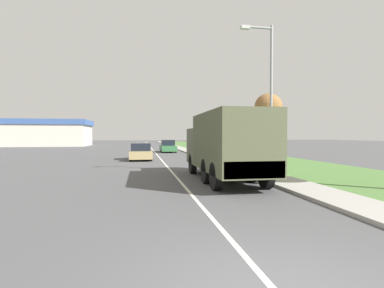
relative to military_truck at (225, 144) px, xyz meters
name	(u,v)px	position (x,y,z in m)	size (l,w,h in m)	color
ground_plane	(153,150)	(-2.08, 30.17, -1.70)	(180.00, 180.00, 0.00)	#4C4C4F
lane_centre_stripe	(153,150)	(-2.08, 30.17, -1.70)	(0.12, 120.00, 0.00)	silver
sidewalk_right	(184,149)	(2.42, 30.17, -1.64)	(1.80, 120.00, 0.12)	#9E9B93
grass_strip_right	(213,149)	(6.82, 30.17, -1.69)	(7.00, 120.00, 0.02)	#4C7538
military_truck	(225,144)	(0.00, 0.00, 0.00)	(2.33, 7.78, 3.09)	#474C38
car_nearest_ahead	(141,152)	(-3.82, 12.78, -1.05)	(1.86, 4.21, 1.43)	tan
car_second_ahead	(168,147)	(-0.43, 24.36, -1.01)	(1.81, 4.79, 1.53)	#336B3D
lamp_post	(268,87)	(2.47, 0.93, 2.85)	(1.69, 0.24, 7.50)	gray
tree_mid_right	(268,108)	(8.35, 13.97, 3.10)	(2.65, 2.65, 6.15)	#4C3D2D
building_distant	(39,133)	(-23.74, 50.73, 0.93)	(19.41, 10.90, 5.19)	beige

